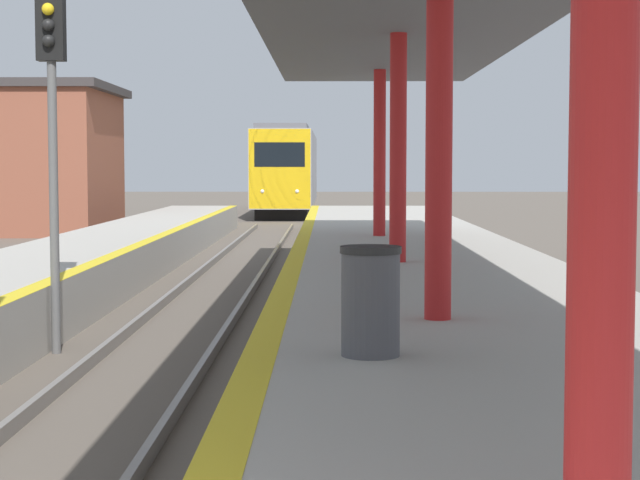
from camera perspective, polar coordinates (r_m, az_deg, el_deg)
The scene contains 4 objects.
train at distance 56.72m, azimuth -1.72°, elevation 3.72°, with size 2.81×18.71×4.41m.
signal_mid at distance 14.52m, azimuth -14.11°, elevation 7.09°, with size 0.36×0.31×4.76m.
station_canopy at distance 14.65m, azimuth 5.07°, elevation 12.56°, with size 4.60×26.73×3.98m.
trash_bin at distance 9.02m, azimuth 2.71°, elevation -3.26°, with size 0.52×0.52×0.93m.
Camera 1 is at (2.25, -2.99, 2.49)m, focal length 60.00 mm.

